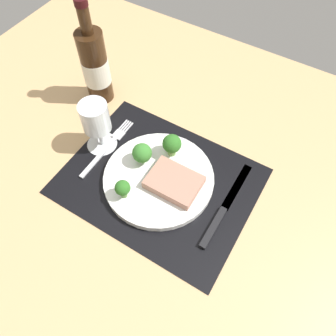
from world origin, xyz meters
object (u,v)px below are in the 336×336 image
at_px(knife, 223,211).
at_px(wine_bottle, 95,66).
at_px(fork, 108,147).
at_px(plate, 159,178).
at_px(steak, 174,182).
at_px(wine_glass, 96,120).

height_order(knife, wine_bottle, wine_bottle).
height_order(fork, knife, knife).
height_order(plate, fork, plate).
xyz_separation_m(steak, wine_bottle, (-0.31, 0.15, 0.07)).
xyz_separation_m(plate, wine_bottle, (-0.27, 0.15, 0.09)).
xyz_separation_m(fork, wine_glass, (-0.02, 0.00, 0.08)).
relative_size(steak, fork, 0.58).
relative_size(plate, knife, 1.06).
distance_m(plate, knife, 0.16).
bearing_deg(fork, wine_bottle, 128.58).
xyz_separation_m(plate, knife, (0.16, 0.01, -0.00)).
bearing_deg(fork, plate, -8.72).
xyz_separation_m(fork, wine_bottle, (-0.12, 0.13, 0.09)).
bearing_deg(wine_glass, knife, -2.09).
relative_size(wine_bottle, wine_glass, 2.06).
bearing_deg(plate, knife, 1.96).
height_order(plate, wine_bottle, wine_bottle).
bearing_deg(wine_glass, fork, -8.85).
bearing_deg(knife, fork, 175.44).
distance_m(fork, wine_bottle, 0.20).
relative_size(knife, wine_glass, 1.76).
distance_m(plate, wine_glass, 0.19).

